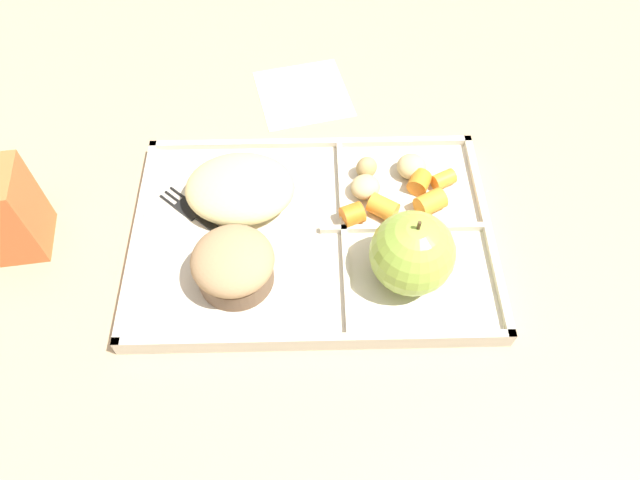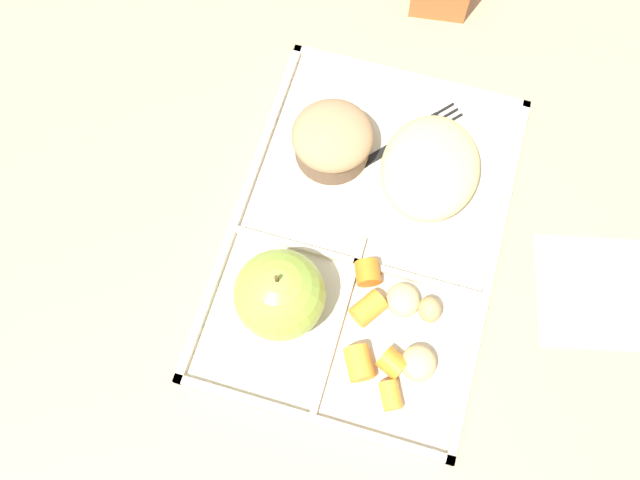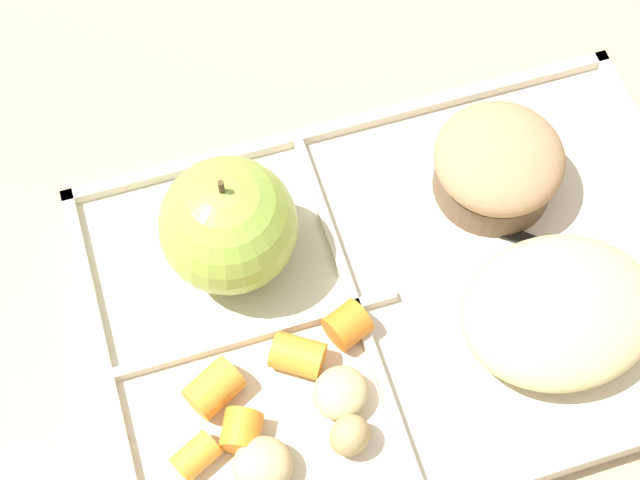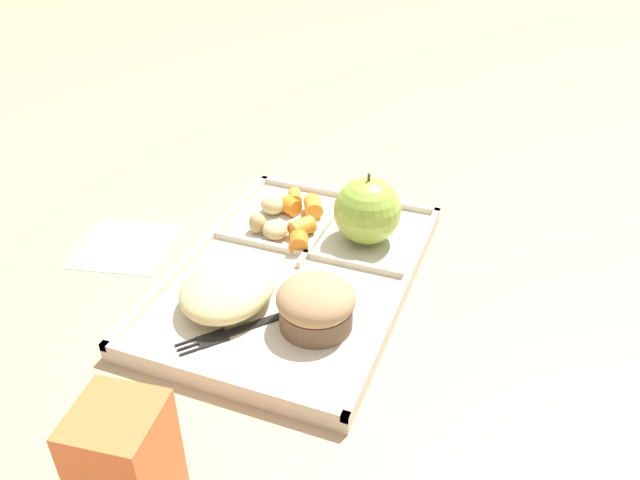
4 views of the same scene
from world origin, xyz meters
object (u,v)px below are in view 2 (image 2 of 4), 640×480
object	(u,v)px
plastic_fork	(409,137)
bran_muffin	(332,139)
green_apple	(280,295)
lunch_tray	(364,237)

from	to	relation	value
plastic_fork	bran_muffin	bearing A→B (deg)	118.24
bran_muffin	plastic_fork	world-z (taller)	bran_muffin
green_apple	plastic_fork	world-z (taller)	green_apple
plastic_fork	lunch_tray	bearing A→B (deg)	172.21
lunch_tray	plastic_fork	xyz separation A→B (m)	(0.12, -0.02, 0.01)
green_apple	plastic_fork	xyz separation A→B (m)	(0.22, -0.07, -0.04)
green_apple	lunch_tray	bearing A→B (deg)	-30.78
lunch_tray	bran_muffin	distance (m)	0.11
green_apple	bran_muffin	world-z (taller)	green_apple
green_apple	plastic_fork	distance (m)	0.23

